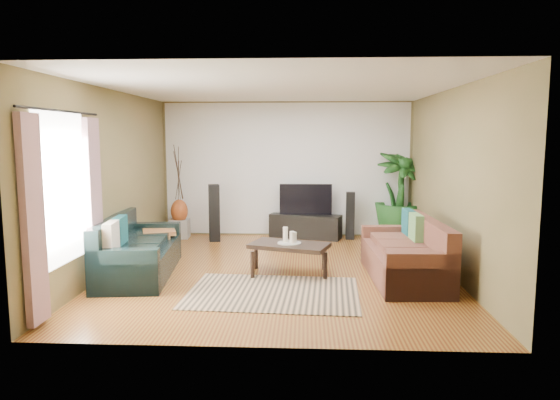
# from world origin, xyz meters

# --- Properties ---
(floor) EXTENTS (5.50, 5.50, 0.00)m
(floor) POSITION_xyz_m (0.00, 0.00, 0.00)
(floor) COLOR brown
(floor) RESTS_ON ground
(ceiling) EXTENTS (5.50, 5.50, 0.00)m
(ceiling) POSITION_xyz_m (0.00, 0.00, 2.70)
(ceiling) COLOR white
(ceiling) RESTS_ON ground
(wall_back) EXTENTS (5.00, 0.00, 5.00)m
(wall_back) POSITION_xyz_m (0.00, 2.75, 1.35)
(wall_back) COLOR brown
(wall_back) RESTS_ON ground
(wall_front) EXTENTS (5.00, 0.00, 5.00)m
(wall_front) POSITION_xyz_m (0.00, -2.75, 1.35)
(wall_front) COLOR brown
(wall_front) RESTS_ON ground
(wall_left) EXTENTS (0.00, 5.50, 5.50)m
(wall_left) POSITION_xyz_m (-2.50, 0.00, 1.35)
(wall_left) COLOR brown
(wall_left) RESTS_ON ground
(wall_right) EXTENTS (0.00, 5.50, 5.50)m
(wall_right) POSITION_xyz_m (2.50, 0.00, 1.35)
(wall_right) COLOR brown
(wall_right) RESTS_ON ground
(backwall_panel) EXTENTS (4.90, 0.00, 4.90)m
(backwall_panel) POSITION_xyz_m (0.00, 2.74, 1.35)
(backwall_panel) COLOR white
(backwall_panel) RESTS_ON ground
(window_pane) EXTENTS (0.00, 1.80, 1.80)m
(window_pane) POSITION_xyz_m (-2.48, -1.60, 1.40)
(window_pane) COLOR white
(window_pane) RESTS_ON ground
(curtain_near) EXTENTS (0.08, 0.35, 2.20)m
(curtain_near) POSITION_xyz_m (-2.43, -2.35, 1.15)
(curtain_near) COLOR gray
(curtain_near) RESTS_ON ground
(curtain_far) EXTENTS (0.08, 0.35, 2.20)m
(curtain_far) POSITION_xyz_m (-2.43, -0.85, 1.15)
(curtain_far) COLOR gray
(curtain_far) RESTS_ON ground
(curtain_rod) EXTENTS (0.03, 1.90, 0.03)m
(curtain_rod) POSITION_xyz_m (-2.43, -1.60, 2.30)
(curtain_rod) COLOR black
(curtain_rod) RESTS_ON ground
(sofa_left) EXTENTS (1.12, 2.18, 0.85)m
(sofa_left) POSITION_xyz_m (-2.02, -0.30, 0.42)
(sofa_left) COLOR black
(sofa_left) RESTS_ON floor
(sofa_right) EXTENTS (0.98, 2.04, 0.85)m
(sofa_right) POSITION_xyz_m (1.78, -0.34, 0.42)
(sofa_right) COLOR #552F24
(sofa_right) RESTS_ON floor
(area_rug) EXTENTS (2.27, 1.66, 0.01)m
(area_rug) POSITION_xyz_m (-0.03, -1.07, 0.01)
(area_rug) COLOR tan
(area_rug) RESTS_ON floor
(coffee_table) EXTENTS (1.24, 0.92, 0.46)m
(coffee_table) POSITION_xyz_m (0.16, -0.15, 0.23)
(coffee_table) COLOR black
(coffee_table) RESTS_ON floor
(candle_tray) EXTENTS (0.34, 0.34, 0.02)m
(candle_tray) POSITION_xyz_m (0.16, -0.15, 0.46)
(candle_tray) COLOR gray
(candle_tray) RESTS_ON coffee_table
(candle_tall) EXTENTS (0.07, 0.07, 0.22)m
(candle_tall) POSITION_xyz_m (0.10, -0.12, 0.58)
(candle_tall) COLOR white
(candle_tall) RESTS_ON candle_tray
(candle_mid) EXTENTS (0.07, 0.07, 0.17)m
(candle_mid) POSITION_xyz_m (0.20, -0.19, 0.56)
(candle_mid) COLOR silver
(candle_mid) RESTS_ON candle_tray
(candle_short) EXTENTS (0.07, 0.07, 0.14)m
(candle_short) POSITION_xyz_m (0.23, -0.09, 0.54)
(candle_short) COLOR beige
(candle_short) RESTS_ON candle_tray
(tv_stand) EXTENTS (1.47, 0.80, 0.47)m
(tv_stand) POSITION_xyz_m (0.39, 2.50, 0.23)
(tv_stand) COLOR black
(tv_stand) RESTS_ON floor
(television) EXTENTS (1.03, 0.06, 0.61)m
(television) POSITION_xyz_m (0.39, 2.50, 0.77)
(television) COLOR black
(television) RESTS_ON tv_stand
(speaker_left) EXTENTS (0.25, 0.26, 1.10)m
(speaker_left) POSITION_xyz_m (-1.36, 2.09, 0.55)
(speaker_left) COLOR black
(speaker_left) RESTS_ON floor
(speaker_right) EXTENTS (0.17, 0.19, 0.93)m
(speaker_right) POSITION_xyz_m (1.27, 2.42, 0.46)
(speaker_right) COLOR black
(speaker_right) RESTS_ON floor
(potted_plant) EXTENTS (1.28, 1.28, 1.73)m
(potted_plant) POSITION_xyz_m (2.22, 2.50, 0.86)
(potted_plant) COLOR #174316
(potted_plant) RESTS_ON floor
(plant_pot) EXTENTS (0.32, 0.32, 0.25)m
(plant_pot) POSITION_xyz_m (2.22, 2.50, 0.12)
(plant_pot) COLOR black
(plant_pot) RESTS_ON floor
(pedestal) EXTENTS (0.39, 0.39, 0.37)m
(pedestal) POSITION_xyz_m (-2.11, 2.37, 0.18)
(pedestal) COLOR gray
(pedestal) RESTS_ON floor
(vase) EXTENTS (0.34, 0.34, 0.47)m
(vase) POSITION_xyz_m (-2.11, 2.37, 0.53)
(vase) COLOR #98431B
(vase) RESTS_ON pedestal
(side_table) EXTENTS (0.63, 0.63, 0.53)m
(side_table) POSITION_xyz_m (-1.95, 0.43, 0.26)
(side_table) COLOR #965B31
(side_table) RESTS_ON floor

